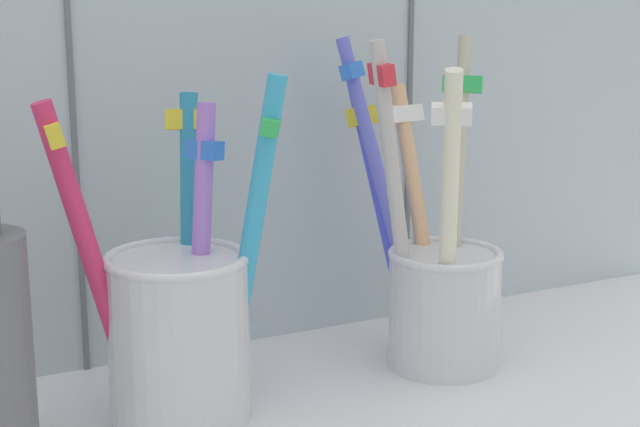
% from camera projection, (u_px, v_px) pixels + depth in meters
% --- Properties ---
extents(counter_slab, '(0.64, 0.22, 0.02)m').
position_uv_depth(counter_slab, '(340.00, 422.00, 0.55)').
color(counter_slab, silver).
rests_on(counter_slab, ground).
extents(tile_wall_back, '(0.64, 0.02, 0.45)m').
position_uv_depth(tile_wall_back, '(245.00, 2.00, 0.60)').
color(tile_wall_back, '#B2C1CC').
rests_on(tile_wall_back, ground).
extents(toothbrush_cup_left, '(0.12, 0.08, 0.18)m').
position_uv_depth(toothbrush_cup_left, '(179.00, 323.00, 0.52)').
color(toothbrush_cup_left, silver).
rests_on(toothbrush_cup_left, counter_slab).
extents(toothbrush_cup_right, '(0.08, 0.12, 0.19)m').
position_uv_depth(toothbrush_cup_right, '(438.00, 282.00, 0.59)').
color(toothbrush_cup_right, silver).
rests_on(toothbrush_cup_right, counter_slab).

